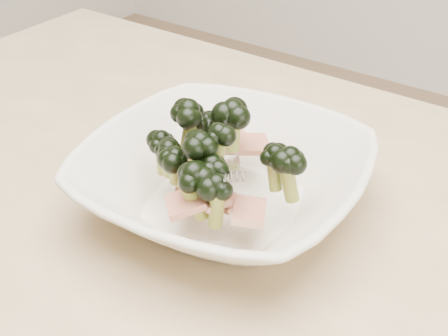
{
  "coord_description": "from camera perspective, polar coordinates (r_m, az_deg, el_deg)",
  "views": [
    {
      "loc": [
        0.29,
        -0.39,
        1.15
      ],
      "look_at": [
        -0.01,
        0.04,
        0.8
      ],
      "focal_mm": 50.0,
      "sensor_mm": 36.0,
      "label": 1
    }
  ],
  "objects": [
    {
      "name": "broccoli_dish",
      "position": [
        0.64,
        -0.12,
        -0.82
      ],
      "size": [
        0.32,
        0.32,
        0.12
      ],
      "color": "beige",
      "rests_on": "dining_table"
    },
    {
      "name": "dining_table",
      "position": [
        0.7,
        -1.13,
        -12.17
      ],
      "size": [
        1.2,
        0.8,
        0.75
      ],
      "color": "tan",
      "rests_on": "ground"
    }
  ]
}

